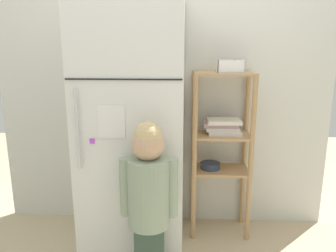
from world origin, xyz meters
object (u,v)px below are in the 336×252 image
(pantry_shelf_unit, at_px, (221,140))
(fruit_bin, at_px, (231,67))
(child_standing, at_px, (149,192))
(refrigerator, at_px, (134,128))

(pantry_shelf_unit, height_order, fruit_bin, fruit_bin)
(fruit_bin, bearing_deg, child_standing, -128.74)
(child_standing, bearing_deg, pantry_shelf_unit, 54.89)
(pantry_shelf_unit, bearing_deg, child_standing, -125.11)
(refrigerator, height_order, fruit_bin, refrigerator)
(refrigerator, relative_size, child_standing, 1.70)
(refrigerator, relative_size, pantry_shelf_unit, 1.41)
(fruit_bin, bearing_deg, refrigerator, -165.26)
(child_standing, xyz_separation_m, pantry_shelf_unit, (0.46, 0.66, 0.12))
(child_standing, distance_m, pantry_shelf_unit, 0.81)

